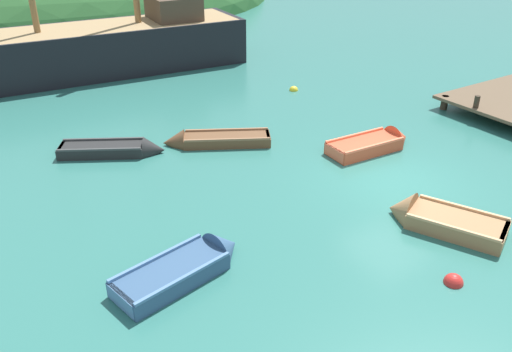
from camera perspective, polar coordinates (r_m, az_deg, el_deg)
ground_plane at (r=16.44m, az=14.63°, el=-0.49°), size 120.00×120.00×0.00m
shore_hill at (r=44.82m, az=-24.25°, el=15.68°), size 40.93×25.16×11.40m
sailing_ship at (r=27.22m, az=-16.21°, el=12.40°), size 16.80×4.89×11.36m
rowboat_far at (r=18.31m, az=-4.83°, el=3.70°), size 3.64×2.57×0.90m
rowboat_center at (r=18.12m, az=-14.62°, el=2.62°), size 3.41×2.47×0.88m
rowboat_outer_left at (r=14.48m, az=18.82°, el=-4.57°), size 2.29×3.13×1.15m
rowboat_near_dock at (r=18.34m, az=12.61°, el=3.27°), size 3.18×1.22×1.03m
rowboat_portside at (r=12.20m, az=-7.26°, el=-9.72°), size 3.31×1.66×1.03m
buoy_yellow at (r=23.73m, az=4.05°, el=9.13°), size 0.39×0.39×0.39m
buoy_red at (r=12.67m, az=20.36°, el=-10.67°), size 0.43×0.43×0.43m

